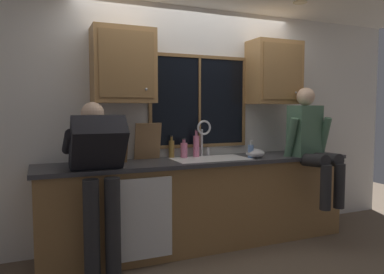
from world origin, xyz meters
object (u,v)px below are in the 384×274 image
at_px(knife_block, 120,151).
at_px(cutting_board, 148,141).
at_px(mixing_bowl, 255,153).
at_px(bottle_tall_clear, 184,150).
at_px(person_sitting_on_counter, 311,140).
at_px(bottle_green_glass, 196,145).
at_px(soap_dispenser, 251,151).
at_px(person_standing, 98,168).
at_px(bottle_amber_small, 172,148).

relative_size(knife_block, cutting_board, 0.84).
bearing_deg(knife_block, mixing_bowl, -8.79).
bearing_deg(bottle_tall_clear, person_sitting_on_counter, -18.81).
distance_m(knife_block, bottle_tall_clear, 0.70).
relative_size(knife_block, bottle_green_glass, 1.07).
height_order(cutting_board, soap_dispenser, cutting_board).
height_order(person_sitting_on_counter, bottle_green_glass, person_sitting_on_counter).
distance_m(person_standing, bottle_amber_small, 1.00).
relative_size(soap_dispenser, bottle_tall_clear, 0.93).
distance_m(knife_block, bottle_amber_small, 0.59).
bearing_deg(mixing_bowl, knife_block, 171.21).
height_order(knife_block, bottle_tall_clear, knife_block).
height_order(person_sitting_on_counter, cutting_board, person_sitting_on_counter).
xyz_separation_m(person_sitting_on_counter, bottle_tall_clear, (-1.32, 0.45, -0.10)).
bearing_deg(mixing_bowl, bottle_amber_small, 157.15).
distance_m(cutting_board, mixing_bowl, 1.15).
xyz_separation_m(mixing_bowl, soap_dispenser, (-0.06, -0.01, 0.03)).
relative_size(soap_dispenser, bottle_green_glass, 0.65).
xyz_separation_m(cutting_board, bottle_amber_small, (0.27, 0.03, -0.09)).
xyz_separation_m(knife_block, bottle_tall_clear, (0.70, 0.07, -0.02)).
relative_size(person_standing, bottle_green_glass, 5.01).
bearing_deg(person_standing, knife_block, 55.51).
bearing_deg(bottle_tall_clear, person_standing, -154.28).
bearing_deg(knife_block, person_sitting_on_counter, -10.52).
relative_size(person_sitting_on_counter, bottle_green_glass, 4.20).
distance_m(knife_block, bottle_green_glass, 0.86).
relative_size(mixing_bowl, bottle_amber_small, 0.84).
distance_m(cutting_board, bottle_green_glass, 0.55).
height_order(person_standing, bottle_amber_small, person_standing).
bearing_deg(person_standing, bottle_tall_clear, 25.72).
bearing_deg(soap_dispenser, knife_block, 170.32).
height_order(person_standing, cutting_board, person_standing).
height_order(person_sitting_on_counter, bottle_tall_clear, person_sitting_on_counter).
relative_size(person_standing, bottle_amber_small, 6.29).
height_order(bottle_green_glass, bottle_amber_small, bottle_green_glass).
height_order(soap_dispenser, bottle_green_glass, bottle_green_glass).
xyz_separation_m(soap_dispenser, bottle_green_glass, (-0.49, 0.32, 0.05)).
xyz_separation_m(knife_block, cutting_board, (0.31, 0.11, 0.08)).
height_order(cutting_board, bottle_green_glass, cutting_board).
relative_size(person_sitting_on_counter, bottle_tall_clear, 6.03).
xyz_separation_m(soap_dispenser, bottle_tall_clear, (-0.64, 0.30, 0.01)).
xyz_separation_m(bottle_tall_clear, bottle_amber_small, (-0.12, 0.06, 0.01)).
relative_size(person_standing, mixing_bowl, 7.49).
bearing_deg(cutting_board, knife_block, -161.22).
distance_m(bottle_green_glass, bottle_amber_small, 0.28).
relative_size(person_sitting_on_counter, knife_block, 3.92).
distance_m(person_sitting_on_counter, cutting_board, 1.78).
bearing_deg(knife_block, bottle_green_glass, 5.95).
height_order(knife_block, cutting_board, cutting_board).
bearing_deg(person_sitting_on_counter, person_standing, -179.56).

